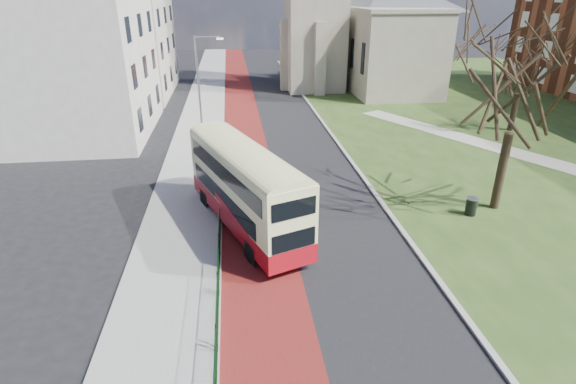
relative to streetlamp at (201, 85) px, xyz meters
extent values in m
plane|color=black|center=(4.35, -18.00, -4.59)|extent=(160.00, 160.00, 0.00)
cube|color=black|center=(5.85, 2.00, -4.59)|extent=(9.00, 120.00, 0.01)
cube|color=#591414|center=(3.15, 2.00, -4.59)|extent=(3.40, 120.00, 0.01)
cube|color=gray|center=(-0.65, 2.00, -4.53)|extent=(4.00, 120.00, 0.12)
cube|color=#999993|center=(1.35, 2.00, -4.53)|extent=(0.25, 120.00, 0.13)
cube|color=#999993|center=(10.45, 4.00, -4.53)|extent=(0.25, 80.00, 0.13)
cube|color=#2C4317|center=(30.35, 4.00, -4.57)|extent=(40.00, 80.00, 0.04)
cube|color=#9E998C|center=(24.35, -8.00, -4.54)|extent=(18.84, 32.82, 0.03)
cylinder|color=#0C3617|center=(1.40, -14.00, -3.49)|extent=(0.04, 24.00, 0.04)
cylinder|color=#0C3617|center=(1.40, -14.00, -4.44)|extent=(0.04, 24.00, 0.04)
cube|color=gray|center=(20.85, 20.00, -0.09)|extent=(9.00, 18.00, 9.00)
cube|color=beige|center=(-9.65, 4.00, 1.66)|extent=(10.00, 14.00, 12.50)
cube|color=#B3AB97|center=(-9.65, 20.00, 0.91)|extent=(10.00, 16.00, 11.00)
cylinder|color=gray|center=(-0.15, 0.00, -0.47)|extent=(0.16, 0.16, 8.00)
cylinder|color=gray|center=(0.75, 0.00, 3.43)|extent=(1.80, 0.10, 0.10)
cube|color=silver|center=(1.65, 0.00, 3.28)|extent=(0.50, 0.18, 0.12)
cube|color=maroon|center=(2.73, -14.55, -3.66)|extent=(5.73, 10.20, 0.91)
cube|color=#FAF9AA|center=(2.73, -14.55, -1.89)|extent=(5.69, 10.15, 2.64)
cube|color=black|center=(1.56, -14.70, -2.71)|extent=(2.97, 7.71, 0.87)
cube|color=black|center=(3.70, -13.89, -2.71)|extent=(2.97, 7.71, 0.87)
cube|color=black|center=(1.66, -14.95, -1.34)|extent=(3.25, 8.46, 0.82)
cube|color=black|center=(3.80, -14.14, -1.34)|extent=(3.25, 8.46, 0.82)
cube|color=black|center=(0.96, -9.89, -2.71)|extent=(1.94, 0.80, 0.96)
cube|color=black|center=(0.96, -9.89, -1.34)|extent=(1.94, 0.80, 0.82)
cube|color=orange|center=(0.96, -9.89, -0.82)|extent=(1.56, 0.67, 0.27)
cylinder|color=black|center=(0.55, -11.73, -4.12)|extent=(0.59, 0.98, 0.95)
cylinder|color=black|center=(2.50, -10.99, -4.12)|extent=(0.59, 0.98, 0.95)
cylinder|color=black|center=(2.82, -17.73, -4.12)|extent=(0.59, 0.98, 0.95)
cylinder|color=black|center=(4.77, -16.99, -4.12)|extent=(0.59, 0.98, 0.95)
cylinder|color=#332619|center=(16.50, -13.94, -2.41)|extent=(0.58, 0.58, 4.29)
cylinder|color=black|center=(26.07, 0.16, -2.98)|extent=(0.54, 0.54, 3.15)
cylinder|color=black|center=(14.73, -14.62, -4.09)|extent=(0.65, 0.65, 0.92)
cylinder|color=gray|center=(14.73, -14.62, -3.60)|extent=(0.69, 0.69, 0.06)
camera|label=1|loc=(2.31, -34.81, 6.46)|focal=28.00mm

